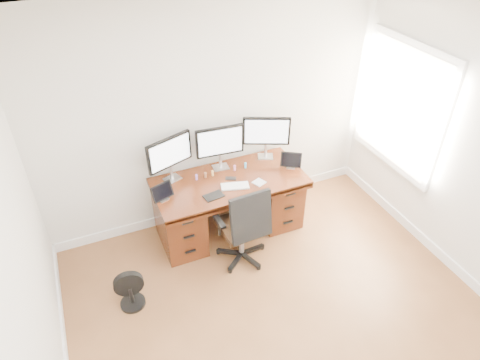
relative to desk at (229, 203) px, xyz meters
name	(u,v)px	position (x,y,z in m)	size (l,w,h in m)	color
ground	(305,354)	(0.00, -1.83, -0.40)	(4.50, 4.50, 0.00)	brown
back_wall	(213,115)	(0.00, 0.42, 0.95)	(4.00, 0.10, 2.70)	silver
desk	(229,203)	(0.00, 0.00, 0.00)	(1.70, 0.80, 0.75)	#4A200E
office_chair	(244,237)	(-0.05, -0.54, -0.07)	(0.59, 0.57, 1.01)	black
floor_fan	(130,290)	(-1.32, -0.66, -0.19)	(0.30, 0.25, 0.43)	black
monitor_left	(170,154)	(-0.58, 0.24, 0.68)	(0.53, 0.22, 0.53)	silver
monitor_center	(220,143)	(0.00, 0.24, 0.68)	(0.55, 0.15, 0.53)	silver
monitor_right	(266,133)	(0.58, 0.24, 0.68)	(0.52, 0.26, 0.53)	silver
tablet_left	(163,193)	(-0.77, -0.08, 0.43)	(0.25, 0.14, 0.19)	silver
tablet_right	(291,161)	(0.75, -0.08, 0.43)	(0.24, 0.19, 0.19)	silver
keyboard	(235,186)	(0.01, -0.17, 0.36)	(0.30, 0.13, 0.01)	white
trackpad	(259,182)	(0.28, -0.21, 0.35)	(0.12, 0.12, 0.01)	silver
drawing_tablet	(214,196)	(-0.26, -0.24, 0.35)	(0.21, 0.13, 0.01)	black
phone	(231,178)	(0.02, -0.02, 0.35)	(0.12, 0.06, 0.01)	black
figurine_purple	(196,177)	(-0.33, 0.12, 0.39)	(0.03, 0.03, 0.07)	#9D66CB
figurine_brown	(205,175)	(-0.23, 0.12, 0.39)	(0.03, 0.03, 0.07)	brown
figurine_yellow	(213,173)	(-0.14, 0.12, 0.39)	(0.03, 0.03, 0.07)	#DEB163
figurine_pink	(235,167)	(0.13, 0.12, 0.39)	(0.03, 0.03, 0.07)	pink
figurine_blue	(245,165)	(0.26, 0.12, 0.39)	(0.03, 0.03, 0.07)	#4BB0F3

